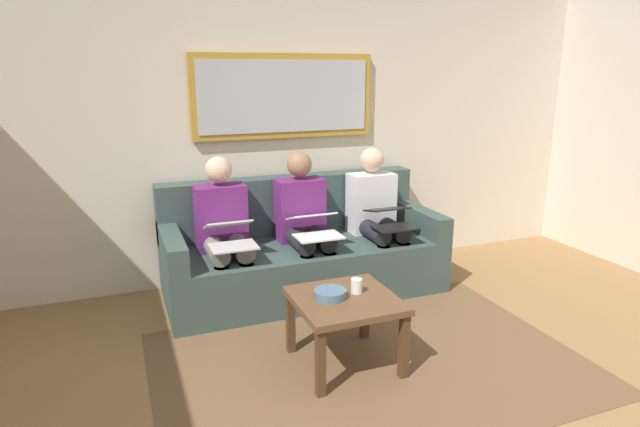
# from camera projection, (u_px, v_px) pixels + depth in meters

# --- Properties ---
(wall_rear) EXTENTS (6.00, 0.12, 2.60)m
(wall_rear) POSITION_uv_depth(u_px,v_px,m) (282.00, 126.00, 4.58)
(wall_rear) COLOR beige
(wall_rear) RESTS_ON ground_plane
(area_rug) EXTENTS (2.60, 1.80, 0.01)m
(area_rug) POSITION_uv_depth(u_px,v_px,m) (370.00, 362.00, 3.34)
(area_rug) COLOR brown
(area_rug) RESTS_ON ground_plane
(couch) EXTENTS (2.20, 0.90, 0.90)m
(couch) POSITION_uv_depth(u_px,v_px,m) (302.00, 253.00, 4.40)
(couch) COLOR #384C47
(couch) RESTS_ON ground_plane
(framed_mirror) EXTENTS (1.55, 0.05, 0.68)m
(framed_mirror) POSITION_uv_depth(u_px,v_px,m) (285.00, 96.00, 4.43)
(framed_mirror) COLOR #B7892D
(coffee_table) EXTENTS (0.60, 0.60, 0.44)m
(coffee_table) POSITION_uv_depth(u_px,v_px,m) (345.00, 308.00, 3.24)
(coffee_table) COLOR brown
(coffee_table) RESTS_ON ground_plane
(cup) EXTENTS (0.07, 0.07, 0.09)m
(cup) POSITION_uv_depth(u_px,v_px,m) (357.00, 286.00, 3.28)
(cup) COLOR silver
(cup) RESTS_ON coffee_table
(bowl) EXTENTS (0.19, 0.19, 0.05)m
(bowl) POSITION_uv_depth(u_px,v_px,m) (330.00, 294.00, 3.21)
(bowl) COLOR slate
(bowl) RESTS_ON coffee_table
(person_left) EXTENTS (0.38, 0.58, 1.14)m
(person_left) POSITION_uv_depth(u_px,v_px,m) (376.00, 212.00, 4.49)
(person_left) COLOR silver
(person_left) RESTS_ON couch
(laptop_black) EXTENTS (0.33, 0.36, 0.15)m
(laptop_black) POSITION_uv_depth(u_px,v_px,m) (390.00, 217.00, 4.26)
(laptop_black) COLOR black
(person_middle) EXTENTS (0.38, 0.58, 1.14)m
(person_middle) POSITION_uv_depth(u_px,v_px,m) (304.00, 220.00, 4.26)
(person_middle) COLOR #66236B
(person_middle) RESTS_ON couch
(laptop_white) EXTENTS (0.34, 0.38, 0.17)m
(laptop_white) POSITION_uv_depth(u_px,v_px,m) (314.00, 225.00, 4.05)
(laptop_white) COLOR white
(person_right) EXTENTS (0.38, 0.58, 1.14)m
(person_right) POSITION_uv_depth(u_px,v_px,m) (224.00, 228.00, 4.04)
(person_right) COLOR #66236B
(person_right) RESTS_ON couch
(laptop_silver) EXTENTS (0.33, 0.40, 0.17)m
(laptop_silver) POSITION_uv_depth(u_px,v_px,m) (230.00, 234.00, 3.83)
(laptop_silver) COLOR silver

